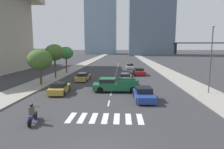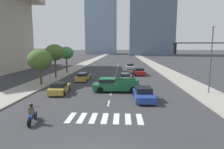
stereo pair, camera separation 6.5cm
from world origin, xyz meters
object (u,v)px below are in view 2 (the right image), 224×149
sedan_gold_4 (59,88)px  traffic_signal_near (210,61)px  pickup_truck (114,85)px  street_tree_third (66,53)px  street_tree_second (55,53)px  sedan_red_1 (139,72)px  street_lamp_east (211,55)px  motorcycle_lead (32,115)px  street_tree_nearest (40,60)px  sedan_silver_2 (130,67)px  sedan_blue_0 (144,94)px  sedan_gold_5 (83,77)px  sedan_silver_3 (126,78)px

sedan_gold_4 → traffic_signal_near: bearing=-116.2°
pickup_truck → sedan_gold_4: bearing=8.7°
traffic_signal_near → street_tree_third: size_ratio=1.11×
street_tree_second → street_tree_third: (0.00, 6.73, -0.29)m
street_tree_second → pickup_truck: bearing=-40.7°
pickup_truck → street_tree_second: 14.65m
sedan_red_1 → street_lamp_east: 17.24m
motorcycle_lead → street_tree_third: (-5.22, 26.21, 3.71)m
street_tree_nearest → street_tree_second: street_tree_second is taller
sedan_silver_2 → street_tree_nearest: bearing=-33.2°
sedan_red_1 → sedan_silver_2: bearing=-176.8°
sedan_blue_0 → street_tree_third: 24.48m
sedan_gold_5 → street_tree_third: size_ratio=0.84×
sedan_red_1 → traffic_signal_near: bearing=5.1°
sedan_red_1 → street_lamp_east: street_lamp_east is taller
traffic_signal_near → sedan_gold_5: bearing=-47.5°
traffic_signal_near → street_tree_nearest: bearing=-29.2°
motorcycle_lead → street_tree_nearest: bearing=10.8°
sedan_silver_2 → street_tree_nearest: street_tree_nearest is taller
street_lamp_east → street_tree_third: (-21.96, 16.68, -0.34)m
sedan_gold_4 → street_lamp_east: (17.74, 0.57, 4.03)m
street_tree_second → street_tree_third: street_tree_second is taller
pickup_truck → sedan_gold_5: 9.33m
street_lamp_east → street_tree_second: bearing=155.6°
motorcycle_lead → sedan_silver_2: 36.19m
street_tree_second → street_tree_third: bearing=90.0°
sedan_silver_3 → sedan_gold_4: sedan_gold_4 is taller
sedan_gold_4 → street_lamp_east: street_lamp_east is taller
street_lamp_east → motorcycle_lead: bearing=-150.3°
street_tree_third → street_tree_nearest: bearing=-90.0°
sedan_gold_4 → pickup_truck: bearing=-82.6°
street_tree_second → sedan_red_1: bearing=19.5°
sedan_gold_4 → street_tree_third: (-4.22, 17.25, 3.69)m
street_lamp_east → street_tree_second: (-21.96, 9.95, -0.05)m
pickup_truck → sedan_red_1: size_ratio=1.34×
sedan_silver_3 → street_tree_second: street_tree_second is taller
sedan_red_1 → street_tree_third: street_tree_third is taller
pickup_truck → sedan_blue_0: 5.00m
sedan_gold_5 → traffic_signal_near: bearing=-136.4°
sedan_gold_5 → street_tree_third: street_tree_third is taller
sedan_red_1 → sedan_silver_2: 10.44m
sedan_red_1 → sedan_gold_5: (-9.86, -7.03, -0.01)m
sedan_gold_5 → street_tree_third: bearing=33.1°
sedan_red_1 → street_tree_third: bearing=-99.8°
sedan_blue_0 → traffic_signal_near: 7.12m
sedan_blue_0 → street_tree_nearest: bearing=-119.4°
sedan_silver_3 → street_tree_nearest: bearing=-66.2°
street_tree_nearest → street_tree_second: 6.07m
pickup_truck → street_tree_second: size_ratio=1.00×
street_tree_nearest → sedan_silver_2: bearing=57.7°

